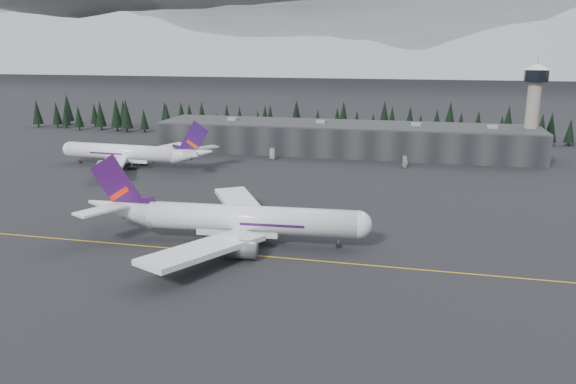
% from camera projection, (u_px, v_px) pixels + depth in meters
% --- Properties ---
extents(ground, '(1400.00, 1400.00, 0.00)m').
position_uv_depth(ground, '(267.00, 253.00, 124.57)').
color(ground, black).
rests_on(ground, ground).
extents(taxiline, '(400.00, 0.40, 0.02)m').
position_uv_depth(taxiline, '(265.00, 256.00, 122.68)').
color(taxiline, gold).
rests_on(taxiline, ground).
extents(terminal, '(160.00, 30.00, 12.60)m').
position_uv_depth(terminal, '(344.00, 138.00, 240.76)').
color(terminal, black).
rests_on(terminal, ground).
extents(control_tower, '(10.00, 10.00, 37.70)m').
position_uv_depth(control_tower, '(534.00, 101.00, 222.72)').
color(control_tower, gray).
rests_on(control_tower, ground).
extents(treeline, '(360.00, 20.00, 15.00)m').
position_uv_depth(treeline, '(354.00, 124.00, 275.32)').
color(treeline, black).
rests_on(treeline, ground).
extents(mountain_ridge, '(4400.00, 900.00, 420.00)m').
position_uv_depth(mountain_ridge, '(405.00, 70.00, 1066.80)').
color(mountain_ridge, white).
rests_on(mountain_ridge, ground).
extents(jet_main, '(68.31, 62.90, 20.08)m').
position_uv_depth(jet_main, '(227.00, 219.00, 130.52)').
color(jet_main, silver).
rests_on(jet_main, ground).
extents(jet_parked, '(63.83, 58.80, 18.76)m').
position_uv_depth(jet_parked, '(134.00, 153.00, 212.13)').
color(jet_parked, white).
rests_on(jet_parked, ground).
extents(gse_vehicle_a, '(2.62, 4.94, 1.32)m').
position_uv_depth(gse_vehicle_a, '(272.00, 158.00, 227.73)').
color(gse_vehicle_a, silver).
rests_on(gse_vehicle_a, ground).
extents(gse_vehicle_b, '(4.88, 4.17, 1.58)m').
position_uv_depth(gse_vehicle_b, '(405.00, 166.00, 212.13)').
color(gse_vehicle_b, silver).
rests_on(gse_vehicle_b, ground).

